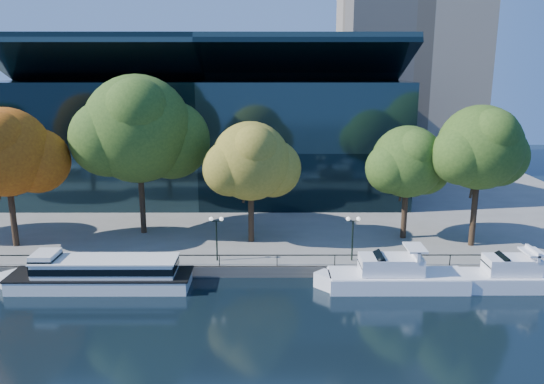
{
  "coord_description": "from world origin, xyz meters",
  "views": [
    {
      "loc": [
        4.45,
        -39.91,
        18.06
      ],
      "look_at": [
        4.57,
        8.0,
        6.42
      ],
      "focal_mm": 35.0,
      "sensor_mm": 36.0,
      "label": 1
    }
  ],
  "objects_px": {
    "tree_3": "(252,163)",
    "lamp_2": "(353,228)",
    "tree_5": "(482,149)",
    "lamp_1": "(216,228)",
    "cruiser_far": "(511,276)",
    "tree_4": "(409,163)",
    "tour_boat": "(96,273)",
    "tree_2": "(140,131)",
    "cruiser_near": "(391,275)",
    "tree_1": "(7,154)"
  },
  "relations": [
    {
      "from": "lamp_1",
      "to": "lamp_2",
      "type": "xyz_separation_m",
      "value": [
        11.99,
        0.0,
        0.0
      ]
    },
    {
      "from": "tree_1",
      "to": "cruiser_near",
      "type": "bearing_deg",
      "value": -12.76
    },
    {
      "from": "tour_boat",
      "to": "tree_1",
      "type": "height_order",
      "value": "tree_1"
    },
    {
      "from": "lamp_1",
      "to": "tree_3",
      "type": "bearing_deg",
      "value": 59.98
    },
    {
      "from": "tree_4",
      "to": "tree_3",
      "type": "bearing_deg",
      "value": -176.06
    },
    {
      "from": "cruiser_far",
      "to": "tree_1",
      "type": "distance_m",
      "value": 45.64
    },
    {
      "from": "tour_boat",
      "to": "tree_4",
      "type": "relative_size",
      "value": 1.44
    },
    {
      "from": "tree_3",
      "to": "tree_5",
      "type": "distance_m",
      "value": 21.37
    },
    {
      "from": "cruiser_far",
      "to": "lamp_2",
      "type": "bearing_deg",
      "value": 163.19
    },
    {
      "from": "lamp_1",
      "to": "lamp_2",
      "type": "bearing_deg",
      "value": 0.0
    },
    {
      "from": "tour_boat",
      "to": "tree_3",
      "type": "distance_m",
      "value": 17.18
    },
    {
      "from": "tour_boat",
      "to": "tree_5",
      "type": "height_order",
      "value": "tree_5"
    },
    {
      "from": "cruiser_far",
      "to": "tree_2",
      "type": "height_order",
      "value": "tree_2"
    },
    {
      "from": "tree_1",
      "to": "lamp_1",
      "type": "bearing_deg",
      "value": -11.42
    },
    {
      "from": "tour_boat",
      "to": "tree_1",
      "type": "relative_size",
      "value": 1.22
    },
    {
      "from": "tree_2",
      "to": "tree_3",
      "type": "relative_size",
      "value": 1.36
    },
    {
      "from": "lamp_2",
      "to": "tree_1",
      "type": "bearing_deg",
      "value": 172.86
    },
    {
      "from": "cruiser_near",
      "to": "tree_5",
      "type": "relative_size",
      "value": 0.93
    },
    {
      "from": "lamp_1",
      "to": "cruiser_near",
      "type": "bearing_deg",
      "value": -14.53
    },
    {
      "from": "tour_boat",
      "to": "lamp_2",
      "type": "relative_size",
      "value": 4.02
    },
    {
      "from": "lamp_1",
      "to": "tree_1",
      "type": "bearing_deg",
      "value": 168.58
    },
    {
      "from": "tree_2",
      "to": "tree_5",
      "type": "xyz_separation_m",
      "value": [
        32.47,
        -3.98,
        -1.19
      ]
    },
    {
      "from": "tree_1",
      "to": "lamp_1",
      "type": "relative_size",
      "value": 3.29
    },
    {
      "from": "tree_2",
      "to": "cruiser_near",
      "type": "bearing_deg",
      "value": -27.28
    },
    {
      "from": "tree_1",
      "to": "lamp_1",
      "type": "xyz_separation_m",
      "value": [
        19.58,
        -3.95,
        -5.95
      ]
    },
    {
      "from": "cruiser_far",
      "to": "tree_5",
      "type": "relative_size",
      "value": 0.79
    },
    {
      "from": "lamp_2",
      "to": "tree_4",
      "type": "bearing_deg",
      "value": 45.05
    },
    {
      "from": "tree_4",
      "to": "lamp_1",
      "type": "xyz_separation_m",
      "value": [
        -18.24,
        -6.26,
        -4.63
      ]
    },
    {
      "from": "tree_5",
      "to": "lamp_2",
      "type": "height_order",
      "value": "tree_5"
    },
    {
      "from": "tree_4",
      "to": "tree_2",
      "type": "bearing_deg",
      "value": 176.29
    },
    {
      "from": "cruiser_far",
      "to": "lamp_1",
      "type": "bearing_deg",
      "value": 171.22
    },
    {
      "from": "cruiser_far",
      "to": "tree_4",
      "type": "distance_m",
      "value": 14.03
    },
    {
      "from": "lamp_1",
      "to": "lamp_2",
      "type": "distance_m",
      "value": 11.99
    },
    {
      "from": "tree_3",
      "to": "cruiser_far",
      "type": "bearing_deg",
      "value": -22.69
    },
    {
      "from": "tour_boat",
      "to": "cruiser_far",
      "type": "xyz_separation_m",
      "value": [
        34.17,
        -0.18,
        -0.21
      ]
    },
    {
      "from": "cruiser_far",
      "to": "lamp_2",
      "type": "distance_m",
      "value": 13.4
    },
    {
      "from": "tree_3",
      "to": "lamp_1",
      "type": "relative_size",
      "value": 2.93
    },
    {
      "from": "lamp_2",
      "to": "tree_5",
      "type": "bearing_deg",
      "value": 18.01
    },
    {
      "from": "cruiser_near",
      "to": "lamp_1",
      "type": "height_order",
      "value": "lamp_1"
    },
    {
      "from": "tree_3",
      "to": "tree_5",
      "type": "xyz_separation_m",
      "value": [
        21.28,
        -1.21,
        1.48
      ]
    },
    {
      "from": "cruiser_far",
      "to": "tree_3",
      "type": "height_order",
      "value": "tree_3"
    },
    {
      "from": "cruiser_near",
      "to": "tree_4",
      "type": "height_order",
      "value": "tree_4"
    },
    {
      "from": "tour_boat",
      "to": "cruiser_far",
      "type": "relative_size",
      "value": 1.54
    },
    {
      "from": "lamp_2",
      "to": "lamp_1",
      "type": "bearing_deg",
      "value": 180.0
    },
    {
      "from": "cruiser_near",
      "to": "tree_2",
      "type": "bearing_deg",
      "value": 152.72
    },
    {
      "from": "cruiser_near",
      "to": "tree_4",
      "type": "distance_m",
      "value": 13.04
    },
    {
      "from": "cruiser_far",
      "to": "tree_5",
      "type": "bearing_deg",
      "value": 91.7
    },
    {
      "from": "cruiser_near",
      "to": "tree_1",
      "type": "bearing_deg",
      "value": 167.24
    },
    {
      "from": "tour_boat",
      "to": "cruiser_near",
      "type": "height_order",
      "value": "cruiser_near"
    },
    {
      "from": "tree_3",
      "to": "lamp_2",
      "type": "distance_m",
      "value": 11.48
    }
  ]
}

